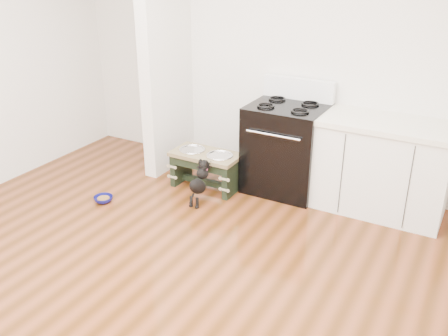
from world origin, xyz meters
The scene contains 8 objects.
ground centered at (0.00, 0.00, 0.00)m, with size 5.00×5.00×0.00m, color #46240C.
room_shell centered at (0.00, 0.00, 1.62)m, with size 5.00×5.00×5.00m.
partition_wall centered at (-1.18, 2.10, 1.35)m, with size 0.15×0.80×2.70m, color silver.
oven_range centered at (0.25, 2.16, 0.48)m, with size 0.76×0.69×1.14m.
cabinet_run centered at (1.23, 2.18, 0.45)m, with size 1.24×0.64×0.91m.
dog_feeder centered at (-0.49, 1.78, 0.28)m, with size 0.73×0.39×0.41m.
puppy centered at (-0.36, 1.44, 0.24)m, with size 0.13×0.37×0.44m.
floor_bowl centered at (-1.23, 0.98, 0.03)m, with size 0.23×0.23×0.06m.
Camera 1 is at (2.03, -2.35, 2.38)m, focal length 40.00 mm.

